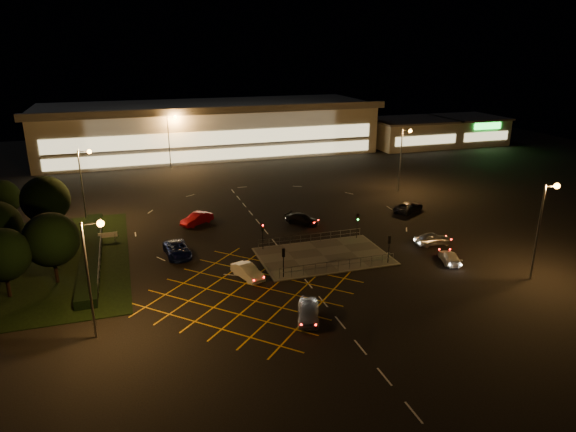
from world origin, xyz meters
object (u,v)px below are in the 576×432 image
object	(u,v)px
signal_sw	(283,257)
signal_nw	(263,231)
car_circ_red	(197,219)
car_approach_white	(450,257)
car_far_dkgrey	(302,219)
signal_ne	(357,221)
car_east_grey	(409,207)
car_left_blue	(177,250)
car_near_silver	(308,311)
car_right_silver	(433,239)
signal_se	(389,243)
car_queue_white	(247,272)

from	to	relation	value
signal_sw	signal_nw	distance (m)	7.99
car_circ_red	car_approach_white	xyz separation A→B (m)	(24.60, -21.26, -0.16)
car_far_dkgrey	signal_ne	bearing A→B (deg)	-100.70
signal_nw	car_east_grey	distance (m)	24.95
car_left_blue	car_east_grey	size ratio (longest dim) A/B	1.05
car_near_silver	car_far_dkgrey	distance (m)	25.16
signal_ne	car_far_dkgrey	distance (m)	8.77
car_right_silver	car_near_silver	bearing A→B (deg)	123.60
signal_se	car_right_silver	xyz separation A→B (m)	(7.79, 3.32, -1.62)
signal_nw	car_east_grey	bearing A→B (deg)	17.75
signal_se	car_far_dkgrey	bearing A→B (deg)	-73.31
signal_ne	car_right_silver	size ratio (longest dim) A/B	0.71
signal_se	car_circ_red	size ratio (longest dim) A/B	0.67
car_far_dkgrey	car_circ_red	xyz separation A→B (m)	(-13.42, 4.17, 0.10)
signal_nw	car_circ_red	size ratio (longest dim) A/B	0.67
car_east_grey	car_approach_white	xyz separation A→B (m)	(-5.12, -17.40, -0.11)
car_near_silver	car_queue_white	world-z (taller)	car_near_silver
car_near_silver	signal_nw	bearing A→B (deg)	108.32
car_left_blue	car_circ_red	size ratio (longest dim) A/B	1.17
signal_nw	car_right_silver	xyz separation A→B (m)	(19.79, -4.66, -1.62)
car_right_silver	car_circ_red	bearing A→B (deg)	61.01
car_far_dkgrey	car_approach_white	world-z (taller)	car_far_dkgrey
signal_sw	signal_ne	distance (m)	14.41
car_circ_red	car_east_grey	bearing A→B (deg)	48.98
signal_sw	car_far_dkgrey	bearing A→B (deg)	-115.92
signal_ne	car_left_blue	world-z (taller)	signal_ne
car_right_silver	car_approach_white	bearing A→B (deg)	169.95
signal_se	signal_nw	world-z (taller)	same
signal_se	car_queue_white	size ratio (longest dim) A/B	0.72
car_left_blue	car_east_grey	distance (m)	34.00
signal_ne	car_circ_red	world-z (taller)	signal_ne
car_near_silver	car_left_blue	distance (m)	20.15
car_right_silver	car_circ_red	world-z (taller)	car_circ_red
car_queue_white	car_right_silver	size ratio (longest dim) A/B	0.99
car_queue_white	car_left_blue	size ratio (longest dim) A/B	0.80
car_queue_white	signal_nw	bearing A→B (deg)	43.57
signal_sw	car_circ_red	bearing A→B (deg)	-72.85
signal_se	car_left_blue	bearing A→B (deg)	-23.11
signal_ne	car_near_silver	xyz separation A→B (m)	(-12.44, -16.62, -1.58)
signal_se	car_circ_red	bearing A→B (deg)	-47.20
signal_se	car_circ_red	xyz separation A→B (m)	(-18.00, 19.44, -1.60)
signal_ne	car_approach_white	distance (m)	11.95
signal_nw	car_circ_red	bearing A→B (deg)	117.65
car_far_dkgrey	car_east_grey	bearing A→B (deg)	-41.78
signal_ne	car_far_dkgrey	bearing A→B (deg)	122.14
signal_sw	car_near_silver	size ratio (longest dim) A/B	0.68
car_right_silver	car_circ_red	size ratio (longest dim) A/B	0.94
car_queue_white	car_east_grey	size ratio (longest dim) A/B	0.84
signal_nw	car_near_silver	bearing A→B (deg)	-91.51
signal_nw	car_near_silver	distance (m)	16.70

